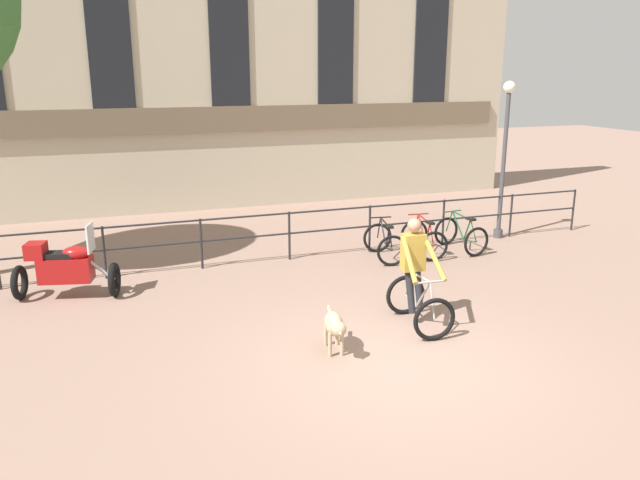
{
  "coord_description": "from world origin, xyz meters",
  "views": [
    {
      "loc": [
        -3.72,
        -7.11,
        3.96
      ],
      "look_at": [
        -0.14,
        2.86,
        1.05
      ],
      "focal_mm": 35.0,
      "sensor_mm": 36.0,
      "label": 1
    }
  ],
  "objects_px": {
    "dog": "(335,326)",
    "parked_bicycle_mid_left": "(424,239)",
    "parked_bicycle_mid_right": "(461,235)",
    "parked_motorcycle": "(65,268)",
    "parked_bicycle_near_lamp": "(385,243)",
    "street_lamp": "(504,151)",
    "cyclist_with_bike": "(417,278)"
  },
  "relations": [
    {
      "from": "cyclist_with_bike",
      "to": "parked_bicycle_mid_right",
      "type": "relative_size",
      "value": 1.44
    },
    {
      "from": "parked_bicycle_mid_right",
      "to": "dog",
      "type": "bearing_deg",
      "value": 33.79
    },
    {
      "from": "parked_bicycle_mid_right",
      "to": "cyclist_with_bike",
      "type": "bearing_deg",
      "value": 41.74
    },
    {
      "from": "parked_bicycle_near_lamp",
      "to": "street_lamp",
      "type": "xyz_separation_m",
      "value": [
        3.38,
        0.68,
        1.74
      ]
    },
    {
      "from": "cyclist_with_bike",
      "to": "parked_bicycle_mid_left",
      "type": "xyz_separation_m",
      "value": [
        2.01,
        3.38,
        -0.41
      ]
    },
    {
      "from": "parked_motorcycle",
      "to": "parked_bicycle_mid_left",
      "type": "bearing_deg",
      "value": -74.06
    },
    {
      "from": "parked_bicycle_mid_right",
      "to": "street_lamp",
      "type": "height_order",
      "value": "street_lamp"
    },
    {
      "from": "dog",
      "to": "parked_bicycle_mid_left",
      "type": "height_order",
      "value": "parked_bicycle_mid_left"
    },
    {
      "from": "parked_bicycle_near_lamp",
      "to": "street_lamp",
      "type": "distance_m",
      "value": 3.86
    },
    {
      "from": "parked_bicycle_near_lamp",
      "to": "parked_bicycle_mid_left",
      "type": "bearing_deg",
      "value": -171.9
    },
    {
      "from": "dog",
      "to": "parked_bicycle_mid_left",
      "type": "bearing_deg",
      "value": 58.27
    },
    {
      "from": "cyclist_with_bike",
      "to": "dog",
      "type": "relative_size",
      "value": 1.7
    },
    {
      "from": "parked_bicycle_mid_left",
      "to": "parked_bicycle_mid_right",
      "type": "xyz_separation_m",
      "value": [
        0.95,
        0.0,
        -0.0
      ]
    },
    {
      "from": "dog",
      "to": "parked_bicycle_mid_right",
      "type": "height_order",
      "value": "parked_bicycle_mid_right"
    },
    {
      "from": "parked_bicycle_near_lamp",
      "to": "parked_bicycle_mid_right",
      "type": "height_order",
      "value": "same"
    },
    {
      "from": "cyclist_with_bike",
      "to": "parked_bicycle_mid_right",
      "type": "xyz_separation_m",
      "value": [
        2.96,
        3.38,
        -0.41
      ]
    },
    {
      "from": "parked_bicycle_near_lamp",
      "to": "parked_bicycle_mid_left",
      "type": "relative_size",
      "value": 1.02
    },
    {
      "from": "dog",
      "to": "parked_bicycle_mid_right",
      "type": "xyz_separation_m",
      "value": [
        4.56,
        3.95,
        -0.06
      ]
    },
    {
      "from": "parked_bicycle_mid_left",
      "to": "parked_bicycle_mid_right",
      "type": "distance_m",
      "value": 0.95
    },
    {
      "from": "dog",
      "to": "street_lamp",
      "type": "height_order",
      "value": "street_lamp"
    },
    {
      "from": "parked_bicycle_mid_left",
      "to": "street_lamp",
      "type": "relative_size",
      "value": 0.31
    },
    {
      "from": "street_lamp",
      "to": "dog",
      "type": "bearing_deg",
      "value": -142.56
    },
    {
      "from": "parked_motorcycle",
      "to": "parked_bicycle_mid_left",
      "type": "height_order",
      "value": "parked_motorcycle"
    },
    {
      "from": "street_lamp",
      "to": "parked_bicycle_mid_right",
      "type": "bearing_deg",
      "value": -155.36
    },
    {
      "from": "cyclist_with_bike",
      "to": "parked_motorcycle",
      "type": "height_order",
      "value": "cyclist_with_bike"
    },
    {
      "from": "parked_bicycle_near_lamp",
      "to": "parked_bicycle_mid_right",
      "type": "bearing_deg",
      "value": -171.9
    },
    {
      "from": "cyclist_with_bike",
      "to": "street_lamp",
      "type": "xyz_separation_m",
      "value": [
        4.44,
        4.06,
        1.33
      ]
    },
    {
      "from": "parked_bicycle_mid_left",
      "to": "dog",
      "type": "bearing_deg",
      "value": 52.77
    },
    {
      "from": "cyclist_with_bike",
      "to": "parked_bicycle_near_lamp",
      "type": "distance_m",
      "value": 3.57
    },
    {
      "from": "parked_bicycle_mid_right",
      "to": "parked_bicycle_mid_left",
      "type": "bearing_deg",
      "value": -7.08
    },
    {
      "from": "cyclist_with_bike",
      "to": "parked_bicycle_near_lamp",
      "type": "bearing_deg",
      "value": 76.75
    },
    {
      "from": "cyclist_with_bike",
      "to": "street_lamp",
      "type": "bearing_deg",
      "value": 46.68
    }
  ]
}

